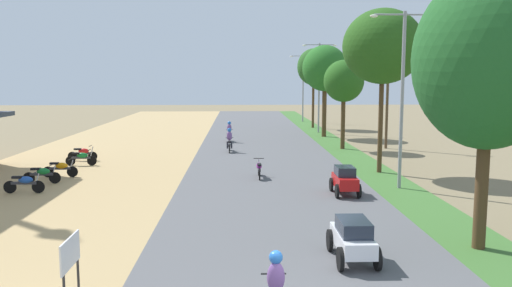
{
  "coord_description": "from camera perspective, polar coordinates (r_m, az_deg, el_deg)",
  "views": [
    {
      "loc": [
        -1.64,
        -9.26,
        5.16
      ],
      "look_at": [
        -0.65,
        20.48,
        1.38
      ],
      "focal_mm": 36.54,
      "sensor_mm": 36.0,
      "label": 1
    }
  ],
  "objects": [
    {
      "name": "parked_motorbike_sixth",
      "position": [
        33.83,
        -18.43,
        -0.97
      ],
      "size": [
        1.8,
        0.54,
        0.94
      ],
      "color": "black",
      "rests_on": "dirt_shoulder"
    },
    {
      "name": "median_tree_third",
      "position": [
        37.69,
        9.59,
        6.71
      ],
      "size": [
        2.86,
        2.86,
        6.35
      ],
      "color": "#4C351E",
      "rests_on": "median_strip"
    },
    {
      "name": "median_tree_nearest",
      "position": [
        16.58,
        24.12,
        8.33
      ],
      "size": [
        4.32,
        4.32,
        8.23
      ],
      "color": "#4C351E",
      "rests_on": "median_strip"
    },
    {
      "name": "parked_motorbike_third",
      "position": [
        27.21,
        -22.36,
        -3.06
      ],
      "size": [
        1.8,
        0.54,
        0.94
      ],
      "color": "black",
      "rests_on": "dirt_shoulder"
    },
    {
      "name": "median_tree_second",
      "position": [
        28.64,
        13.72,
        10.26
      ],
      "size": [
        4.23,
        4.23,
        8.71
      ],
      "color": "#4C351E",
      "rests_on": "median_strip"
    },
    {
      "name": "streetlamp_near",
      "position": [
        24.67,
        15.74,
        5.85
      ],
      "size": [
        3.16,
        0.2,
        8.04
      ],
      "color": "gray",
      "rests_on": "median_strip"
    },
    {
      "name": "utility_pole_near",
      "position": [
        38.99,
        14.21,
        5.86
      ],
      "size": [
        1.8,
        0.2,
        8.38
      ],
      "color": "brown",
      "rests_on": "ground"
    },
    {
      "name": "car_hatchback_red",
      "position": [
        23.09,
        9.7,
        -3.89
      ],
      "size": [
        1.04,
        2.0,
        1.23
      ],
      "color": "red",
      "rests_on": "road_strip"
    },
    {
      "name": "parked_motorbike_second",
      "position": [
        25.27,
        -24.01,
        -3.9
      ],
      "size": [
        1.8,
        0.54,
        0.94
      ],
      "color": "black",
      "rests_on": "dirt_shoulder"
    },
    {
      "name": "parked_motorbike_fifth",
      "position": [
        31.98,
        -18.56,
        -1.43
      ],
      "size": [
        1.8,
        0.54,
        0.94
      ],
      "color": "black",
      "rests_on": "dirt_shoulder"
    },
    {
      "name": "median_tree_fourth",
      "position": [
        45.39,
        7.55,
        8.12
      ],
      "size": [
        3.88,
        3.88,
        7.86
      ],
      "color": "#4C351E",
      "rests_on": "median_strip"
    },
    {
      "name": "motorbike_ahead_second",
      "position": [
        26.57,
        0.34,
        -2.71
      ],
      "size": [
        0.54,
        1.8,
        0.94
      ],
      "color": "black",
      "rests_on": "road_strip"
    },
    {
      "name": "car_sedan_white",
      "position": [
        14.95,
        10.55,
        -10.07
      ],
      "size": [
        1.1,
        2.26,
        1.19
      ],
      "color": "silver",
      "rests_on": "road_strip"
    },
    {
      "name": "motorbike_ahead_third",
      "position": [
        35.77,
        -2.93,
        0.31
      ],
      "size": [
        0.54,
        1.8,
        1.66
      ],
      "color": "black",
      "rests_on": "road_strip"
    },
    {
      "name": "parked_motorbike_fourth",
      "position": [
        28.6,
        -20.61,
        -2.5
      ],
      "size": [
        1.8,
        0.54,
        0.94
      ],
      "color": "black",
      "rests_on": "dirt_shoulder"
    },
    {
      "name": "streetlamp_mid",
      "position": [
        48.8,
        6.92,
        6.74
      ],
      "size": [
        3.16,
        0.2,
        8.24
      ],
      "color": "gray",
      "rests_on": "median_strip"
    },
    {
      "name": "streetlamp_far",
      "position": [
        60.74,
        5.17,
        6.59
      ],
      "size": [
        3.16,
        0.2,
        7.71
      ],
      "color": "gray",
      "rests_on": "median_strip"
    },
    {
      "name": "motorbike_ahead_fourth",
      "position": [
        41.32,
        -2.94,
        1.24
      ],
      "size": [
        0.54,
        1.8,
        1.66
      ],
      "color": "black",
      "rests_on": "road_strip"
    },
    {
      "name": "median_tree_fifth",
      "position": [
        53.53,
        6.32,
        8.31
      ],
      "size": [
        3.3,
        3.3,
        8.03
      ],
      "color": "#4C351E",
      "rests_on": "median_strip"
    },
    {
      "name": "street_signboard",
      "position": [
        12.83,
        -19.67,
        -11.61
      ],
      "size": [
        0.06,
        1.3,
        1.5
      ],
      "color": "#262628",
      "rests_on": "dirt_shoulder"
    }
  ]
}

